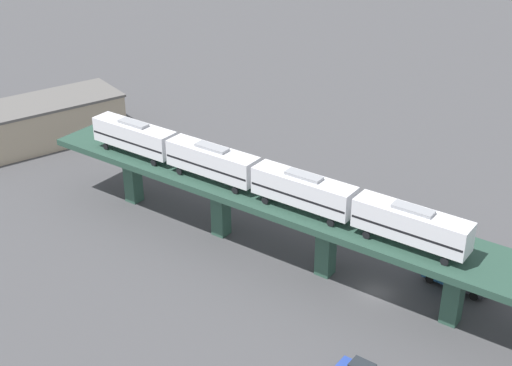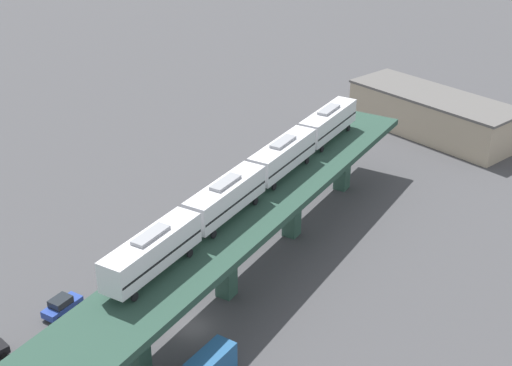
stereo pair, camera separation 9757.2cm
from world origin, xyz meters
The scene contains 5 objects.
ground_plane centered at (0.00, 0.00, 0.00)m, with size 400.00×400.00×0.00m, color #424244.
elevated_viaduct centered at (0.04, -0.18, 6.96)m, with size 25.67×91.93×8.12m.
subway_train centered at (-4.25, 14.62, 10.66)m, with size 12.18×49.43×4.45m.
delivery_truck centered at (7.25, -5.24, 1.76)m, with size 3.23×7.44×3.20m.
warehouse_building centered at (-7.67, 62.52, 3.41)m, with size 29.65×13.86×6.80m.
Camera 1 is at (-53.62, -37.37, 46.47)m, focal length 50.00 mm.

